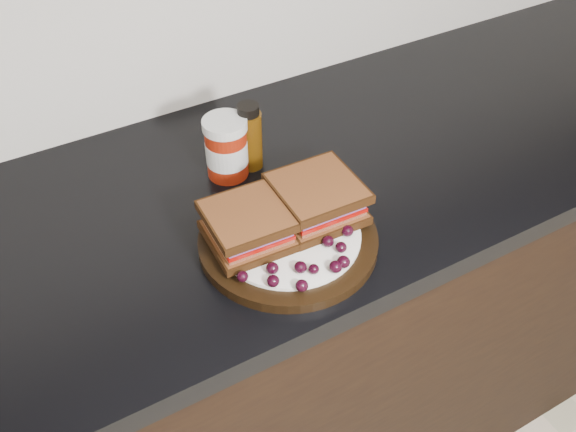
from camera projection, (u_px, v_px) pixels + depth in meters
name	position (u px, v px, depth m)	size (l,w,h in m)	color
base_cabinets	(189.00, 388.00, 1.35)	(3.96, 0.58, 0.86)	black
countertop	(160.00, 235.00, 1.05)	(3.98, 0.60, 0.04)	black
plate	(288.00, 240.00, 1.00)	(0.28, 0.28, 0.02)	black
sandwich_left	(248.00, 226.00, 0.96)	(0.12, 0.12, 0.05)	brown
sandwich_right	(317.00, 199.00, 1.00)	(0.13, 0.13, 0.06)	brown
grape_0	(242.00, 276.00, 0.91)	(0.02, 0.02, 0.02)	black
grape_1	(272.00, 268.00, 0.92)	(0.02, 0.02, 0.02)	black
grape_2	(273.00, 281.00, 0.90)	(0.02, 0.02, 0.02)	black
grape_3	(302.00, 286.00, 0.90)	(0.02, 0.02, 0.02)	black
grape_4	(300.00, 267.00, 0.92)	(0.02, 0.02, 0.02)	black
grape_5	(314.00, 269.00, 0.92)	(0.02, 0.02, 0.01)	black
grape_6	(336.00, 267.00, 0.92)	(0.02, 0.02, 0.02)	black
grape_7	(343.00, 262.00, 0.93)	(0.02, 0.02, 0.02)	black
grape_8	(341.00, 247.00, 0.95)	(0.02, 0.02, 0.02)	black
grape_9	(328.00, 241.00, 0.96)	(0.02, 0.02, 0.02)	black
grape_10	(347.00, 231.00, 0.98)	(0.02, 0.02, 0.02)	black
grape_11	(340.00, 226.00, 0.99)	(0.02, 0.02, 0.01)	black
grape_12	(342.00, 213.00, 1.01)	(0.02, 0.02, 0.02)	black
grape_13	(333.00, 205.00, 1.03)	(0.02, 0.02, 0.01)	black
grape_14	(312.00, 205.00, 1.02)	(0.02, 0.02, 0.02)	black
grape_15	(301.00, 207.00, 1.02)	(0.02, 0.02, 0.02)	black
grape_16	(242.00, 222.00, 0.99)	(0.02, 0.02, 0.02)	black
grape_17	(251.00, 228.00, 0.99)	(0.02, 0.02, 0.02)	black
grape_18	(228.00, 244.00, 0.96)	(0.02, 0.02, 0.02)	black
grape_19	(234.00, 249.00, 0.95)	(0.02, 0.02, 0.02)	black
grape_20	(254.00, 253.00, 0.95)	(0.02, 0.02, 0.02)	black
grape_21	(257.00, 227.00, 0.99)	(0.02, 0.02, 0.02)	black
grape_22	(245.00, 239.00, 0.97)	(0.02, 0.02, 0.01)	black
grape_23	(224.00, 246.00, 0.95)	(0.02, 0.02, 0.02)	black
condiment_jar	(226.00, 148.00, 1.10)	(0.08, 0.08, 0.11)	maroon
oil_bottle	(249.00, 136.00, 1.11)	(0.05, 0.05, 0.13)	#472907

